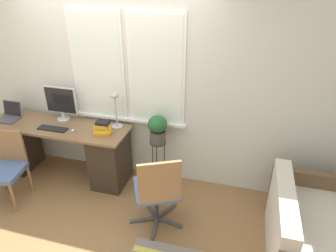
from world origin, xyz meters
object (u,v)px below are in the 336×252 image
(book_stack, at_px, (102,128))
(plant_stand, at_px, (158,149))
(keyboard, at_px, (53,129))
(laptop, at_px, (9,115))
(monitor, at_px, (61,102))
(couch_loveseat, at_px, (310,237))
(desk_lamp, at_px, (115,104))
(office_chair_swivel, at_px, (157,190))
(potted_plant, at_px, (157,128))
(mouse, at_px, (73,131))
(desk_chair_wooden, at_px, (5,166))

(book_stack, distance_m, plant_stand, 0.75)
(keyboard, distance_m, plant_stand, 1.37)
(laptop, distance_m, monitor, 0.77)
(book_stack, bearing_deg, couch_loveseat, -12.69)
(desk_lamp, relative_size, plant_stand, 0.73)
(monitor, distance_m, desk_lamp, 0.80)
(office_chair_swivel, height_order, potted_plant, potted_plant)
(mouse, distance_m, potted_plant, 1.07)
(desk_lamp, xyz_separation_m, book_stack, (-0.09, -0.23, -0.24))
(potted_plant, bearing_deg, mouse, -166.07)
(desk_chair_wooden, distance_m, office_chair_swivel, 1.94)
(plant_stand, bearing_deg, laptop, -175.46)
(laptop, bearing_deg, desk_chair_wooden, -59.94)
(mouse, xyz_separation_m, potted_plant, (1.04, 0.26, 0.05))
(book_stack, xyz_separation_m, office_chair_swivel, (0.86, -0.52, -0.36))
(mouse, relative_size, plant_stand, 0.09)
(keyboard, bearing_deg, desk_chair_wooden, -128.91)
(mouse, height_order, office_chair_swivel, office_chair_swivel)
(mouse, bearing_deg, plant_stand, 13.93)
(book_stack, xyz_separation_m, plant_stand, (0.64, 0.22, -0.31))
(monitor, distance_m, desk_chair_wooden, 1.03)
(laptop, height_order, mouse, laptop)
(keyboard, bearing_deg, office_chair_swivel, -16.74)
(desk_chair_wooden, bearing_deg, keyboard, 41.59)
(laptop, xyz_separation_m, mouse, (1.02, -0.09, -0.04))
(keyboard, distance_m, office_chair_swivel, 1.64)
(couch_loveseat, bearing_deg, monitor, 75.99)
(desk_chair_wooden, height_order, office_chair_swivel, office_chair_swivel)
(laptop, height_order, potted_plant, potted_plant)
(mouse, relative_size, book_stack, 0.26)
(potted_plant, bearing_deg, couch_loveseat, -23.20)
(keyboard, distance_m, couch_loveseat, 3.18)
(keyboard, bearing_deg, couch_loveseat, -8.99)
(desk_chair_wooden, distance_m, plant_stand, 1.88)
(keyboard, relative_size, potted_plant, 1.08)
(keyboard, bearing_deg, monitor, 94.63)
(plant_stand, bearing_deg, potted_plant, 0.00)
(book_stack, height_order, desk_chair_wooden, book_stack)
(mouse, xyz_separation_m, couch_loveseat, (2.82, -0.50, -0.51))
(laptop, height_order, plant_stand, laptop)
(mouse, bearing_deg, monitor, 138.01)
(desk_lamp, relative_size, book_stack, 2.06)
(plant_stand, bearing_deg, desk_lamp, 178.59)
(book_stack, bearing_deg, plant_stand, 18.72)
(monitor, relative_size, potted_plant, 1.29)
(desk_lamp, distance_m, office_chair_swivel, 1.23)
(desk_lamp, bearing_deg, laptop, -173.31)
(laptop, xyz_separation_m, keyboard, (0.74, -0.11, -0.04))
(keyboard, height_order, desk_lamp, desk_lamp)
(plant_stand, bearing_deg, desk_chair_wooden, -156.07)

